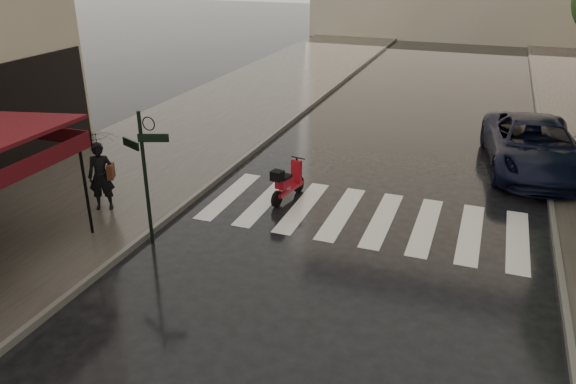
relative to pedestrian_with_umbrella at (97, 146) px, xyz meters
The scene contains 9 objects.
ground 5.39m from the pedestrian_with_umbrella, 51.14° to the right, with size 120.00×120.00×0.00m, color black.
sidewalk_near 8.32m from the pedestrian_with_umbrella, 99.25° to the left, with size 6.00×60.00×0.12m, color #38332D.
curb_near 8.40m from the pedestrian_with_umbrella, 77.79° to the left, with size 0.12×60.00×0.16m, color #595651.
curb_far 13.44m from the pedestrian_with_umbrella, 37.07° to the left, with size 0.12×60.00×0.16m, color #595651.
crosswalk 6.73m from the pedestrian_with_umbrella, 18.31° to the left, with size 7.85×3.20×0.01m.
signpost 2.22m from the pedestrian_with_umbrella, 25.68° to the right, with size 1.17×0.29×3.10m.
pedestrian_with_umbrella is the anchor object (origin of this frame).
scooter 4.86m from the pedestrian_with_umbrella, 30.06° to the left, with size 0.58×1.55×1.03m.
parked_car 12.37m from the pedestrian_with_umbrella, 34.26° to the left, with size 2.55×5.54×1.54m, color black.
Camera 1 is at (5.63, -6.52, 6.23)m, focal length 35.00 mm.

